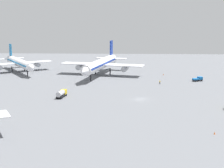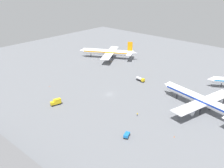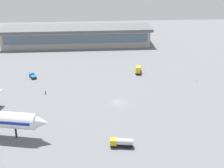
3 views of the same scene
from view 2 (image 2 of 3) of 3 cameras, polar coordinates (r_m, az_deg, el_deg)
ground at (r=150.96m, az=-0.57°, el=-2.19°), size 288.00×288.00×0.00m
airplane_at_gate at (r=139.08m, az=18.86°, el=-3.28°), size 50.67×41.25×15.57m
airplane_taxiing at (r=212.60m, az=-0.82°, el=6.97°), size 43.78×36.61×14.67m
catering_truck at (r=141.30m, az=-12.09°, el=-3.85°), size 3.30×5.90×3.30m
fuel_truck at (r=169.19m, az=6.21°, el=1.07°), size 6.53×3.03×2.50m
pushback_tractor at (r=113.32m, az=3.20°, el=-11.07°), size 3.65×4.79×1.90m
ground_crew_worker at (r=129.04m, az=5.52°, el=-6.59°), size 0.56×0.46×1.67m
safety_cone_near_gate at (r=116.50m, az=13.40°, el=-11.09°), size 0.44×0.44×0.60m
safety_cone_mid_apron at (r=165.10m, az=-13.39°, el=-0.44°), size 0.44×0.44×0.60m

